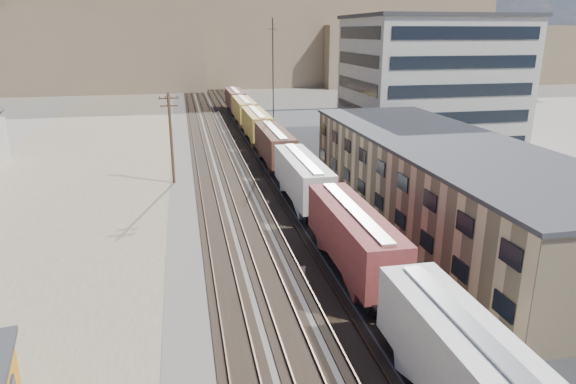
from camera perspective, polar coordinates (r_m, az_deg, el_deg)
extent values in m
cube|color=#4C4742|center=(66.73, -5.18, 3.33)|extent=(18.00, 200.00, 0.06)
cube|color=#6C5E4A|center=(58.13, -23.92, -0.27)|extent=(24.00, 180.00, 0.03)
cube|color=#232326|center=(59.57, 18.17, 0.78)|extent=(26.00, 120.00, 0.04)
cube|color=black|center=(66.36, -9.47, 3.15)|extent=(2.60, 200.00, 0.08)
cube|color=#38281E|center=(66.32, -10.10, 3.21)|extent=(0.08, 200.00, 0.16)
cube|color=#38281E|center=(66.36, -8.86, 3.28)|extent=(0.08, 200.00, 0.16)
cube|color=black|center=(66.53, -6.89, 3.30)|extent=(2.60, 200.00, 0.08)
cube|color=#38281E|center=(66.45, -7.51, 3.36)|extent=(0.08, 200.00, 0.16)
cube|color=#38281E|center=(66.56, -6.28, 3.43)|extent=(0.08, 200.00, 0.16)
cube|color=black|center=(66.83, -4.33, 3.44)|extent=(2.60, 200.00, 0.08)
cube|color=#38281E|center=(66.72, -4.94, 3.50)|extent=(0.08, 200.00, 0.16)
cube|color=#38281E|center=(66.90, -3.72, 3.57)|extent=(0.08, 200.00, 0.16)
cube|color=black|center=(67.23, -1.96, 3.56)|extent=(2.60, 200.00, 0.08)
cube|color=#38281E|center=(67.09, -2.56, 3.63)|extent=(0.08, 200.00, 0.16)
cube|color=#38281E|center=(67.33, -1.35, 3.69)|extent=(0.08, 200.00, 0.16)
cube|color=black|center=(28.22, 13.92, -16.28)|extent=(2.20, 2.20, 0.90)
cube|color=silver|center=(23.41, 19.84, -18.29)|extent=(3.00, 13.34, 3.40)
cube|color=#B7B7B2|center=(22.45, 20.32, -14.57)|extent=(0.90, 12.32, 0.16)
cube|color=black|center=(32.14, 10.04, -11.54)|extent=(2.20, 2.20, 0.90)
cube|color=black|center=(40.79, 4.85, -4.87)|extent=(2.20, 2.20, 0.90)
cube|color=maroon|center=(35.51, 7.24, -4.68)|extent=(3.00, 13.34, 3.40)
cube|color=#B7B7B2|center=(34.88, 7.35, -1.97)|extent=(0.90, 12.33, 0.16)
cube|color=black|center=(45.32, 3.05, -2.51)|extent=(2.20, 2.20, 0.90)
cube|color=black|center=(54.71, 0.37, 1.03)|extent=(2.20, 2.20, 0.90)
cube|color=silver|center=(49.36, 1.60, 1.80)|extent=(3.00, 13.34, 3.40)
cube|color=#B7B7B2|center=(48.91, 1.62, 3.81)|extent=(0.90, 12.33, 0.16)
cube|color=black|center=(59.47, -0.65, 2.37)|extent=(2.20, 2.20, 0.90)
cube|color=black|center=(69.17, -2.27, 4.50)|extent=(2.20, 2.20, 0.90)
cube|color=#40251B|center=(63.82, -1.54, 5.39)|extent=(3.00, 13.34, 3.40)
cube|color=#B7B7B2|center=(63.48, -1.55, 6.97)|extent=(0.90, 12.33, 0.16)
cube|color=black|center=(74.04, -2.92, 5.36)|extent=(2.20, 2.20, 0.90)
cube|color=black|center=(83.89, -4.00, 6.76)|extent=(2.20, 2.20, 0.90)
cube|color=#B0752E|center=(78.57, -3.52, 7.64)|extent=(3.00, 13.34, 3.40)
cube|color=#B7B7B2|center=(78.29, -3.55, 8.93)|extent=(0.90, 12.32, 0.16)
cube|color=black|center=(88.82, -4.45, 7.35)|extent=(2.20, 2.20, 0.90)
cube|color=black|center=(98.76, -5.22, 8.34)|extent=(2.20, 2.20, 0.90)
cube|color=#B0752E|center=(93.46, -4.89, 9.17)|extent=(3.00, 13.34, 3.40)
cube|color=#B7B7B2|center=(93.22, -4.92, 10.25)|extent=(0.90, 12.32, 0.16)
cube|color=black|center=(103.72, -5.55, 8.77)|extent=(2.20, 2.20, 0.90)
cube|color=black|center=(113.72, -6.13, 9.50)|extent=(2.20, 2.20, 0.90)
cube|color=#40251B|center=(108.43, -5.89, 10.28)|extent=(3.00, 13.34, 3.40)
cube|color=#B7B7B2|center=(108.23, -5.92, 11.21)|extent=(0.90, 12.32, 0.16)
cube|color=tan|center=(46.92, 17.04, 0.96)|extent=(12.00, 40.00, 7.00)
cube|color=#2D2D30|center=(46.08, 17.43, 5.25)|extent=(12.40, 40.40, 0.30)
cube|color=black|center=(44.77, 10.06, -1.05)|extent=(0.12, 36.00, 1.20)
cube|color=black|center=(43.92, 10.27, 2.66)|extent=(0.12, 36.00, 1.20)
cube|color=#9E998E|center=(78.10, 15.46, 11.52)|extent=(22.00, 18.00, 18.00)
cube|color=#2D2D30|center=(77.80, 16.02, 18.26)|extent=(22.60, 18.60, 0.50)
cube|color=black|center=(73.78, 7.61, 11.67)|extent=(0.12, 16.00, 16.00)
cube|color=black|center=(70.19, 18.80, 10.63)|extent=(20.00, 0.12, 16.00)
cylinder|color=#382619|center=(57.46, -12.85, 5.76)|extent=(0.32, 0.32, 10.00)
cube|color=#382619|center=(56.78, -13.15, 10.11)|extent=(2.20, 0.14, 0.14)
cube|color=#382619|center=(56.88, -13.09, 9.31)|extent=(1.90, 0.14, 0.14)
cylinder|color=black|center=(56.75, -12.54, 10.30)|extent=(0.08, 0.08, 0.22)
cylinder|color=black|center=(75.86, -1.67, 11.97)|extent=(0.16, 0.16, 18.00)
cube|color=black|center=(75.52, -1.72, 17.64)|extent=(1.20, 0.08, 0.08)
cube|color=brown|center=(176.48, -2.96, 16.66)|extent=(140.00, 45.00, 28.00)
cube|color=brown|center=(191.07, 19.51, 14.29)|extent=(110.00, 38.00, 18.00)
cube|color=brown|center=(194.38, -13.10, 16.91)|extent=(200.00, 60.00, 32.00)
imported|color=navy|center=(61.01, 16.19, 1.97)|extent=(5.24, 4.06, 1.32)
imported|color=silver|center=(83.98, 14.17, 6.27)|extent=(2.77, 4.54, 1.44)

